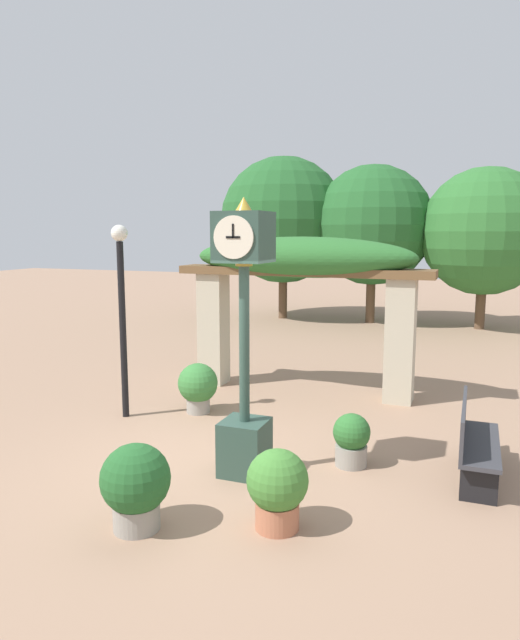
# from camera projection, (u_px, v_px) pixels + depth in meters

# --- Properties ---
(ground_plane) EXTENTS (60.00, 60.00, 0.00)m
(ground_plane) POSITION_uv_depth(u_px,v_px,m) (215.00, 468.00, 6.83)
(ground_plane) COLOR #9E7A60
(pedestal_clock) EXTENTS (0.56, 0.60, 3.18)m
(pedestal_clock) POSITION_uv_depth(u_px,v_px,m) (244.00, 340.00, 6.44)
(pedestal_clock) COLOR #2D473D
(pedestal_clock) RESTS_ON ground
(pergola) EXTENTS (4.45, 1.06, 2.73)m
(pergola) POSITION_uv_depth(u_px,v_px,m) (302.00, 275.00, 9.79)
(pergola) COLOR #BCB299
(pergola) RESTS_ON ground
(potted_plant_near_left) EXTENTS (0.45, 0.45, 0.65)m
(potted_plant_near_left) POSITION_uv_depth(u_px,v_px,m) (351.00, 439.00, 6.86)
(potted_plant_near_left) COLOR gray
(potted_plant_near_left) RESTS_ON ground
(potted_plant_near_right) EXTENTS (0.59, 0.59, 0.78)m
(potted_plant_near_right) POSITION_uv_depth(u_px,v_px,m) (277.00, 487.00, 5.38)
(potted_plant_near_right) COLOR #B26B4C
(potted_plant_near_right) RESTS_ON ground
(potted_plant_far_left) EXTENTS (0.67, 0.67, 0.84)m
(potted_plant_far_left) POSITION_uv_depth(u_px,v_px,m) (136.00, 484.00, 5.37)
(potted_plant_far_left) COLOR gray
(potted_plant_far_left) RESTS_ON ground
(potted_plant_far_right) EXTENTS (0.62, 0.62, 0.78)m
(potted_plant_far_right) POSITION_uv_depth(u_px,v_px,m) (198.00, 386.00, 8.87)
(potted_plant_far_right) COLOR gray
(potted_plant_far_right) RESTS_ON ground
(park_bench) EXTENTS (0.42, 1.52, 0.89)m
(park_bench) POSITION_uv_depth(u_px,v_px,m) (474.00, 442.00, 6.49)
(park_bench) COLOR #38383D
(park_bench) RESTS_ON ground
(lamp_post) EXTENTS (0.24, 0.24, 2.91)m
(lamp_post) POSITION_uv_depth(u_px,v_px,m) (122.00, 297.00, 8.48)
(lamp_post) COLOR black
(lamp_post) RESTS_ON ground
(tree_line) EXTENTS (9.90, 4.03, 5.19)m
(tree_line) POSITION_uv_depth(u_px,v_px,m) (366.00, 225.00, 17.43)
(tree_line) COLOR brown
(tree_line) RESTS_ON ground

